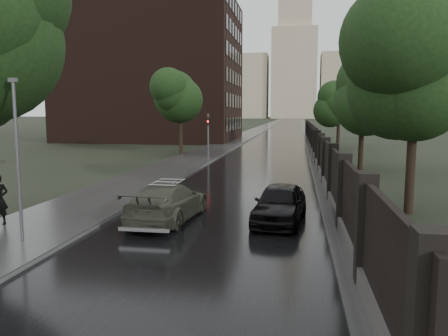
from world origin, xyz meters
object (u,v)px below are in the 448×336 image
tree_right_c (339,105)px  tree_left_far (180,100)px  tree_right_a (415,91)px  tree_right_b (363,100)px  lamp_post (18,160)px  volga_sedan (168,202)px  traffic_light (208,133)px  car_right_near (280,203)px

tree_right_c → tree_left_far: bearing=-147.2°
tree_right_a → tree_right_b: size_ratio=1.00×
tree_right_b → lamp_post: tree_right_b is taller
tree_left_far → volga_sedan: (6.16, -24.72, -4.53)m
traffic_light → car_right_near: bearing=-71.0°
tree_right_a → traffic_light: size_ratio=1.75×
tree_left_far → volga_sedan: 25.87m
tree_left_far → volga_sedan: tree_left_far is taller
tree_right_c → lamp_post: bearing=-108.5°
lamp_post → tree_right_c: bearing=71.5°
tree_right_b → tree_right_c: same height
tree_right_c → traffic_light: (-11.80, -15.01, -2.55)m
tree_right_a → tree_left_far: bearing=125.2°
lamp_post → traffic_light: (1.10, 23.49, -0.27)m
tree_right_a → traffic_light: tree_right_a is taller
tree_left_far → tree_right_a: tree_left_far is taller
tree_left_far → traffic_light: 6.84m
lamp_post → traffic_light: 23.52m
tree_right_c → lamp_post: 40.67m
traffic_light → car_right_near: traffic_light is taller
lamp_post → tree_left_far: bearing=95.2°
lamp_post → volga_sedan: size_ratio=1.04×
lamp_post → tree_right_a: bearing=26.7°
tree_right_c → traffic_light: tree_right_c is taller
car_right_near → lamp_post: bearing=-146.1°
tree_left_far → lamp_post: tree_left_far is taller
tree_left_far → tree_right_b: tree_left_far is taller
tree_left_far → tree_right_b: (15.50, -8.00, -0.29)m
tree_left_far → traffic_light: (3.70, -5.01, -2.84)m
tree_right_a → traffic_light: 20.85m
volga_sedan → tree_right_b: bearing=-114.9°
tree_right_b → tree_right_c: size_ratio=1.00×
tree_right_b → traffic_light: tree_right_b is taller
tree_right_a → tree_right_c: (0.00, 32.00, 0.00)m
tree_right_c → volga_sedan: 36.20m
tree_left_far → tree_right_c: (15.50, 10.00, -0.29)m
tree_left_far → tree_right_b: size_ratio=1.05×
tree_left_far → tree_right_a: 26.91m
tree_left_far → lamp_post: bearing=-84.8°
tree_right_a → tree_right_b: bearing=90.0°
tree_left_far → car_right_near: bearing=-66.9°
tree_right_b → tree_right_c: 18.00m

